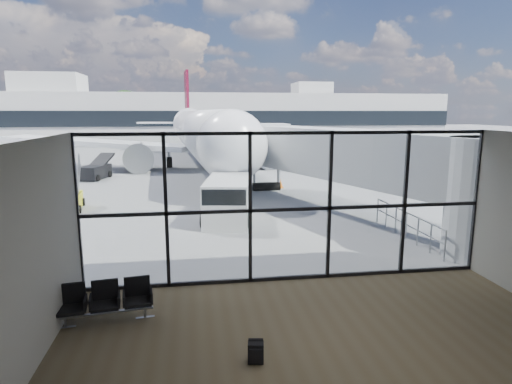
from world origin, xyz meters
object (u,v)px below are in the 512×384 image
object	(u,v)px
airliner	(201,132)
mobile_stairs	(65,200)
seating_row	(105,299)
service_van	(228,199)
backpack	(256,352)
belt_loader	(96,171)

from	to	relation	value
airliner	mobile_stairs	distance (m)	19.63
seating_row	airliner	bearing A→B (deg)	76.71
mobile_stairs	service_van	bearing A→B (deg)	-30.55
seating_row	airliner	size ratio (longest dim) A/B	0.06
seating_row	backpack	world-z (taller)	seating_row
airliner	belt_loader	distance (m)	11.19
airliner	belt_loader	bearing A→B (deg)	-142.84
service_van	backpack	bearing A→B (deg)	-82.75
seating_row	service_van	bearing A→B (deg)	60.41
seating_row	mobile_stairs	xyz separation A→B (m)	(-4.42, 12.81, -0.02)
seating_row	mobile_stairs	world-z (taller)	mobile_stairs
backpack	service_van	size ratio (longest dim) A/B	0.10
seating_row	airliner	xyz separation A→B (m)	(3.01, 30.79, 2.60)
service_van	belt_loader	xyz separation A→B (m)	(-8.93, 14.14, -0.40)
backpack	service_van	bearing A→B (deg)	96.76
seating_row	backpack	distance (m)	4.10
airliner	belt_loader	size ratio (longest dim) A/B	9.77
belt_loader	mobile_stairs	bearing A→B (deg)	-71.31
seating_row	belt_loader	xyz separation A→B (m)	(-5.15, 23.55, 0.05)
backpack	belt_loader	bearing A→B (deg)	117.00
backpack	service_van	xyz separation A→B (m)	(0.42, 11.75, 0.77)
airliner	service_van	bearing A→B (deg)	-92.36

